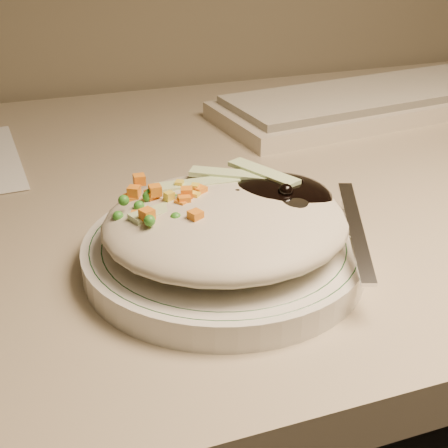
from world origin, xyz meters
name	(u,v)px	position (x,y,z in m)	size (l,w,h in m)	color
desk	(241,321)	(0.00, 1.38, 0.54)	(1.40, 0.70, 0.74)	tan
plate	(224,253)	(-0.08, 1.20, 0.75)	(0.22, 0.22, 0.02)	silver
plate_rim	(224,242)	(-0.08, 1.20, 0.76)	(0.21, 0.21, 0.00)	#144723
meal	(230,217)	(-0.08, 1.20, 0.78)	(0.21, 0.19, 0.05)	#B5A992
keyboard	(375,101)	(0.25, 1.52, 0.76)	(0.46, 0.21, 0.03)	beige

